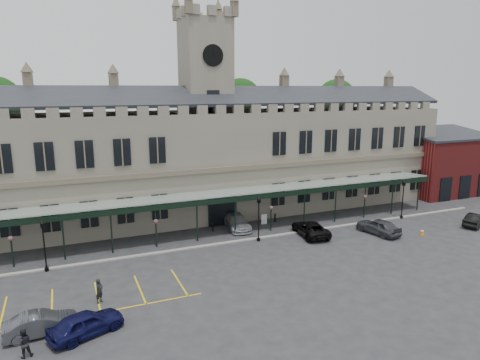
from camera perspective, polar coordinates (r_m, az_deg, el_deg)
name	(u,v)px	position (r m, az deg, el deg)	size (l,w,h in m)	color
ground	(267,262)	(37.50, 3.61, -10.80)	(140.00, 140.00, 0.00)	#28282B
station_building	(207,160)	(49.95, -4.40, 2.73)	(60.00, 10.36, 17.30)	#656054
clock_tower	(206,102)	(49.39, -4.56, 10.37)	(5.60, 5.60, 24.80)	#656054
canopy	(234,212)	(43.11, -0.75, -4.30)	(50.00, 4.10, 4.30)	#8C9E93
brick_annex	(442,164)	(66.92, 25.37, 1.98)	(12.40, 8.36, 9.23)	maroon
kerb	(242,240)	(42.12, 0.27, -8.06)	(60.00, 0.40, 0.12)	gray
parking_markings	(98,300)	(32.84, -18.39, -14.92)	(16.00, 6.00, 0.01)	gold
tree_behind_mid	(240,101)	(60.64, 0.03, 10.45)	(6.00, 6.00, 16.00)	#332314
tree_behind_right	(336,100)	(68.44, 12.69, 10.35)	(6.00, 6.00, 16.00)	#332314
lamp_post_left	(44,241)	(38.08, -24.70, -7.40)	(0.41, 0.41, 4.38)	black
lamp_post_mid	(259,215)	(41.38, 2.51, -4.63)	(0.43, 0.43, 4.51)	black
lamp_post_right	(403,196)	(51.93, 20.91, -1.96)	(0.43, 0.43, 4.51)	black
traffic_cone	(422,232)	(47.41, 23.13, -6.39)	(0.43, 0.43, 0.68)	#DA5B06
sign_board	(264,219)	(47.10, 3.23, -5.25)	(0.65, 0.10, 1.11)	black
bollard_left	(213,227)	(44.79, -3.64, -6.34)	(0.15, 0.15, 0.86)	black
bollard_right	(275,218)	(48.06, 4.70, -5.03)	(0.16, 0.16, 0.91)	black
car_left_a	(86,323)	(28.63, -19.84, -17.54)	(1.80, 4.48, 1.53)	#0C0E38
car_left_b	(41,324)	(29.71, -24.98, -16.98)	(1.49, 4.27, 1.41)	#393C41
car_taxi	(237,222)	(45.55, -0.43, -5.56)	(2.11, 5.18, 1.50)	#999CA1
car_van	(310,229)	(43.99, 9.36, -6.41)	(2.41, 5.23, 1.45)	black
car_right_a	(378,226)	(46.09, 17.96, -5.89)	(1.90, 4.72, 1.61)	#393C41
car_right_b	(476,220)	(52.89, 28.96, -4.66)	(1.48, 4.24, 1.40)	black
person_a	(99,291)	(32.07, -18.26, -13.86)	(0.64, 0.42, 1.75)	black
person_b	(24,343)	(27.88, -26.88, -18.83)	(0.83, 0.65, 1.71)	black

